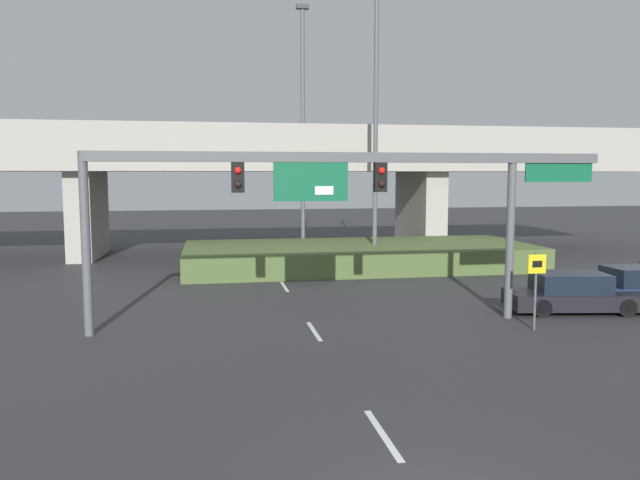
# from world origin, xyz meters

# --- Properties ---
(lane_markings) EXTENTS (0.14, 26.24, 0.01)m
(lane_markings) POSITION_xyz_m (0.00, 14.95, 0.00)
(lane_markings) COLOR silver
(lane_markings) RESTS_ON ground
(signal_gantry) EXTENTS (16.95, 0.44, 5.63)m
(signal_gantry) POSITION_xyz_m (1.11, 11.65, 4.61)
(signal_gantry) COLOR #515456
(signal_gantry) RESTS_ON ground
(speed_limit_sign) EXTENTS (0.60, 0.11, 2.48)m
(speed_limit_sign) POSITION_xyz_m (6.91, 9.90, 1.61)
(speed_limit_sign) COLOR #4C4C4C
(speed_limit_sign) RESTS_ON ground
(highway_light_pole_near) EXTENTS (0.70, 0.36, 14.44)m
(highway_light_pole_near) POSITION_xyz_m (2.17, 27.92, 7.60)
(highway_light_pole_near) COLOR #515456
(highway_light_pole_near) RESTS_ON ground
(highway_light_pole_far) EXTENTS (0.70, 0.36, 15.20)m
(highway_light_pole_far) POSITION_xyz_m (5.40, 23.88, 7.98)
(highway_light_pole_far) COLOR #515456
(highway_light_pole_far) RESTS_ON ground
(overpass_bridge) EXTENTS (48.76, 7.95, 7.78)m
(overpass_bridge) POSITION_xyz_m (0.00, 30.98, 5.63)
(overpass_bridge) COLOR #A39E93
(overpass_bridge) RESTS_ON ground
(grass_embankment) EXTENTS (18.26, 7.60, 1.21)m
(grass_embankment) POSITION_xyz_m (4.60, 24.08, 0.60)
(grass_embankment) COLOR #4C6033
(grass_embankment) RESTS_ON ground
(parked_sedan_near_right) EXTENTS (5.00, 2.58, 1.41)m
(parked_sedan_near_right) POSITION_xyz_m (9.63, 12.14, 0.66)
(parked_sedan_near_right) COLOR black
(parked_sedan_near_right) RESTS_ON ground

